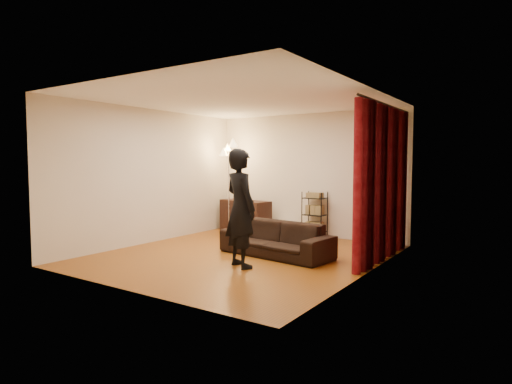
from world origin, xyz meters
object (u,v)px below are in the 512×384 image
Objects in this scene: media_cabinet at (245,216)px; storage_boxes at (284,228)px; sofa at (276,239)px; floor_lamp at (229,187)px; person at (241,208)px; wire_shelf at (315,215)px.

media_cabinet is 3.87× the size of storage_boxes.
media_cabinet is at bearing 144.01° from sofa.
person is at bearing -49.54° from floor_lamp.
floor_lamp is (-1.24, -0.41, 0.91)m from storage_boxes.
storage_boxes is (0.90, 0.23, -0.23)m from media_cabinet.
sofa is 1.16m from person.
storage_boxes is at bearing 123.69° from sofa.
storage_boxes is 1.59m from floor_lamp.
wire_shelf is 2.14m from floor_lamp.
person is 3.24m from storage_boxes.
media_cabinet is 0.61× the size of floor_lamp.
person is 3.39m from floor_lamp.
sofa is 1.09× the size of person.
person is 0.88× the size of floor_lamp.
floor_lamp reaches higher than storage_boxes.
storage_boxes is (-0.96, 2.99, -0.78)m from person.
person is 1.85× the size of wire_shelf.
media_cabinet is 1.28× the size of wire_shelf.
wire_shelf is at bearing 103.36° from sofa.
floor_lamp is (-0.33, -0.18, 0.67)m from media_cabinet.
person is 3.38m from media_cabinet.
floor_lamp reaches higher than sofa.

